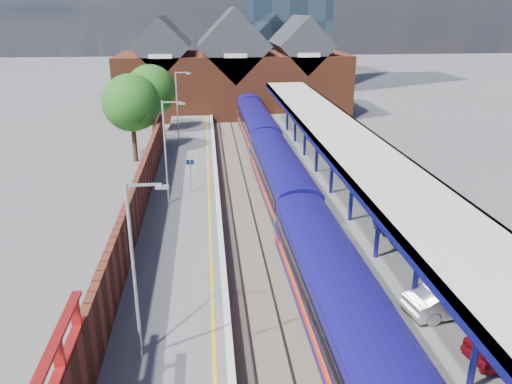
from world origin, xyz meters
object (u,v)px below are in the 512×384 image
(lamp_post_c, at_px, (167,147))
(parked_car_blue, at_px, (415,221))
(lamp_post_b, at_px, (137,263))
(train, at_px, (266,145))
(lamp_post_d, at_px, (178,104))
(parked_car_silver, at_px, (451,300))
(platform_sign, at_px, (190,170))
(parked_car_dark, at_px, (431,234))

(lamp_post_c, relative_size, parked_car_blue, 1.47)
(lamp_post_b, relative_size, lamp_post_c, 1.00)
(train, bearing_deg, lamp_post_b, -106.36)
(lamp_post_d, relative_size, parked_car_silver, 1.72)
(lamp_post_c, relative_size, parked_car_silver, 1.72)
(lamp_post_d, bearing_deg, lamp_post_b, -90.00)
(parked_car_blue, bearing_deg, lamp_post_c, 55.41)
(train, xyz_separation_m, parked_car_silver, (4.99, -25.20, -0.45))
(train, bearing_deg, lamp_post_d, 146.31)
(lamp_post_c, height_order, platform_sign, lamp_post_c)
(lamp_post_b, bearing_deg, lamp_post_c, 90.00)
(lamp_post_b, distance_m, platform_sign, 18.20)
(lamp_post_c, distance_m, platform_sign, 3.34)
(lamp_post_c, bearing_deg, parked_car_dark, -28.08)
(lamp_post_b, bearing_deg, lamp_post_d, 90.00)
(lamp_post_b, distance_m, parked_car_dark, 17.23)
(parked_car_dark, bearing_deg, lamp_post_d, 39.15)
(parked_car_blue, bearing_deg, lamp_post_d, 21.58)
(lamp_post_d, relative_size, parked_car_dark, 1.51)
(parked_car_silver, height_order, parked_car_blue, parked_car_silver)
(lamp_post_d, height_order, platform_sign, lamp_post_d)
(train, xyz_separation_m, parked_car_dark, (7.01, -18.69, -0.45))
(platform_sign, xyz_separation_m, parked_car_silver, (11.48, -16.44, -1.02))
(train, bearing_deg, parked_car_silver, -78.81)
(platform_sign, distance_m, parked_car_blue, 15.63)
(lamp_post_c, distance_m, parked_car_dark, 17.17)
(parked_car_silver, xyz_separation_m, parked_car_blue, (1.84, 8.34, -0.01))
(lamp_post_b, bearing_deg, parked_car_blue, 33.97)
(lamp_post_c, bearing_deg, lamp_post_d, 90.00)
(train, distance_m, parked_car_silver, 25.70)
(train, bearing_deg, lamp_post_c, -126.12)
(lamp_post_b, relative_size, parked_car_dark, 1.51)
(lamp_post_b, xyz_separation_m, parked_car_blue, (14.68, 9.89, -3.33))
(platform_sign, bearing_deg, train, 53.46)
(train, xyz_separation_m, parked_car_blue, (6.83, -16.87, -0.46))
(lamp_post_c, height_order, parked_car_blue, lamp_post_c)
(lamp_post_b, distance_m, lamp_post_d, 32.00)
(parked_car_silver, bearing_deg, parked_car_dark, -27.58)
(train, bearing_deg, platform_sign, -126.54)
(platform_sign, bearing_deg, parked_car_silver, -55.08)
(parked_car_silver, bearing_deg, lamp_post_b, 86.58)
(train, height_order, parked_car_silver, train)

